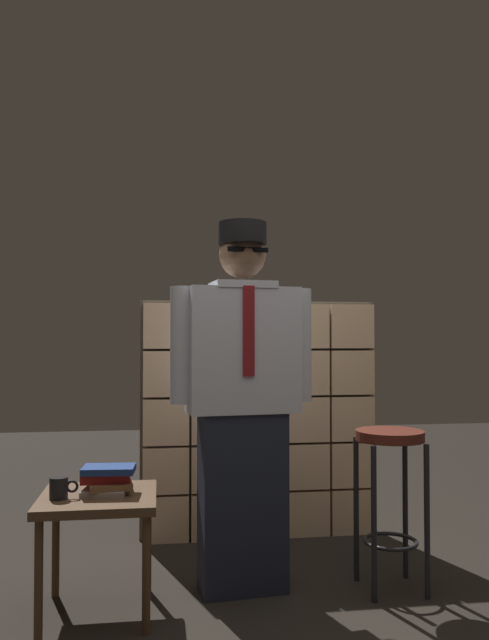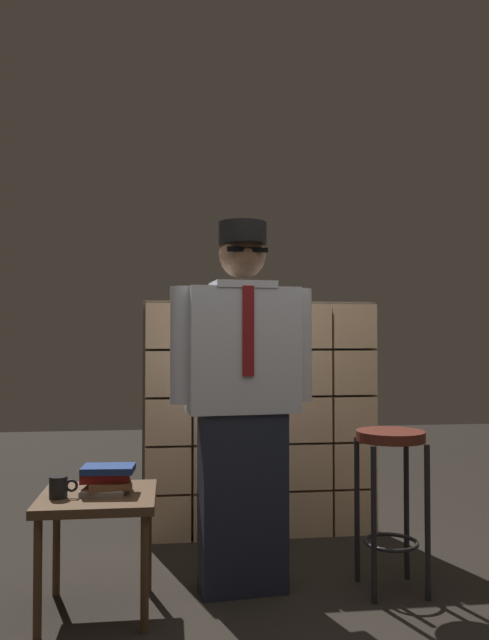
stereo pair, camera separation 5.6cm
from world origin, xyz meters
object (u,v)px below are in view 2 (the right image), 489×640
at_px(standing_person, 242,397).
at_px(book_stack, 107,479).
at_px(bar_stool, 391,471).
at_px(coffee_mug, 59,487).
at_px(side_table, 98,509).

distance_m(standing_person, book_stack, 0.75).
xyz_separation_m(standing_person, bar_stool, (0.73, -0.09, -0.37)).
bearing_deg(book_stack, standing_person, 13.38).
bearing_deg(coffee_mug, standing_person, 14.75).
relative_size(standing_person, side_table, 3.40).
relative_size(standing_person, book_stack, 7.29).
xyz_separation_m(bar_stool, book_stack, (-1.38, -0.07, 0.02)).
xyz_separation_m(bar_stool, coffee_mug, (-1.58, -0.14, 0.00)).
bearing_deg(book_stack, side_table, -160.79).
relative_size(side_table, coffee_mug, 4.26).
height_order(bar_stool, side_table, bar_stool).
bearing_deg(coffee_mug, side_table, 18.97).
distance_m(side_table, book_stack, 0.14).
bearing_deg(side_table, coffee_mug, -161.03).
relative_size(bar_stool, book_stack, 3.13).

